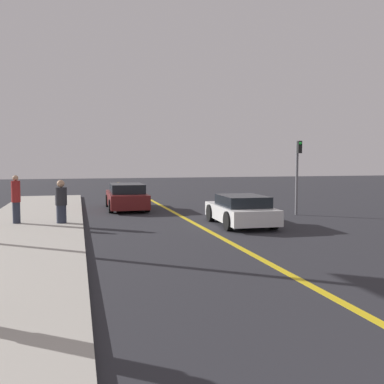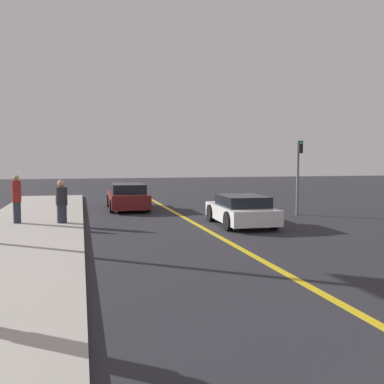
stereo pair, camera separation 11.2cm
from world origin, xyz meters
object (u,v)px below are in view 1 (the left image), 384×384
at_px(pedestrian_mid_group, 61,202).
at_px(pedestrian_far_standing, 16,199).
at_px(car_near_right_lane, 241,210).
at_px(car_ahead_center, 127,197).
at_px(traffic_light, 298,169).

xyz_separation_m(pedestrian_mid_group, pedestrian_far_standing, (-1.62, 0.35, 0.11)).
height_order(car_near_right_lane, pedestrian_mid_group, pedestrian_mid_group).
relative_size(car_near_right_lane, pedestrian_far_standing, 2.21).
distance_m(car_near_right_lane, pedestrian_mid_group, 6.78).
bearing_deg(car_ahead_center, pedestrian_mid_group, -119.84).
bearing_deg(pedestrian_far_standing, car_near_right_lane, -12.41).
bearing_deg(car_near_right_lane, car_ahead_center, 121.65).
relative_size(car_ahead_center, traffic_light, 1.37).
height_order(car_ahead_center, traffic_light, traffic_light).
relative_size(car_near_right_lane, traffic_light, 1.19).
bearing_deg(pedestrian_far_standing, car_ahead_center, 45.44).
relative_size(pedestrian_far_standing, traffic_light, 0.54).
height_order(pedestrian_mid_group, pedestrian_far_standing, pedestrian_far_standing).
xyz_separation_m(car_ahead_center, traffic_light, (7.21, -4.30, 1.46)).
distance_m(car_ahead_center, traffic_light, 8.52).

